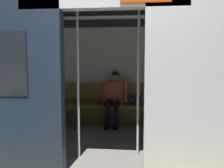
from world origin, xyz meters
name	(u,v)px	position (x,y,z in m)	size (l,w,h in m)	color
train_car	(109,53)	(0.06, -1.29, 1.54)	(6.40, 2.93, 2.30)	silver
bench_seat	(118,109)	(0.00, -2.42, 0.34)	(2.90, 0.44, 0.45)	olive
person_seated	(114,95)	(0.07, -2.36, 0.67)	(0.55, 0.70, 1.17)	#CC5933
handbag	(136,100)	(-0.40, -2.48, 0.53)	(0.26, 0.15, 0.17)	#262D4C
book	(97,103)	(0.47, -2.45, 0.46)	(0.15, 0.22, 0.03)	#B22D2D
grab_pole_door	(78,83)	(0.43, -0.51, 1.08)	(0.04, 0.04, 2.16)	silver
grab_pole_far	(138,83)	(-0.43, -0.64, 1.08)	(0.04, 0.04, 2.16)	silver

